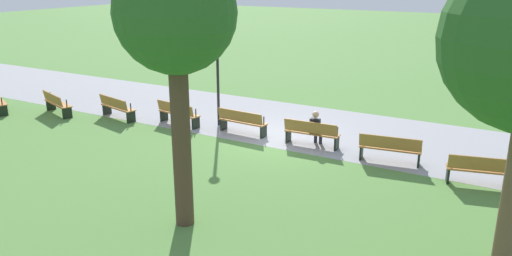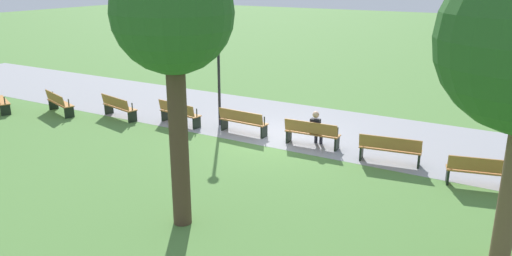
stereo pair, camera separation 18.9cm
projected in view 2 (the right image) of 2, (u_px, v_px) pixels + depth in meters
The scene contains 12 objects.
ground_plane at pixel (277, 139), 17.18m from camera, with size 120.00×120.00×0.00m, color #54843D.
path_paving at pixel (301, 125), 18.76m from camera, with size 43.89×5.52×0.01m, color #939399.
bench_2 at pixel (59, 102), 20.12m from camera, with size 1.87×1.03×0.89m.
bench_3 at pixel (118, 107), 19.50m from camera, with size 1.88×0.88×0.89m.
bench_4 at pixel (179, 113), 18.66m from camera, with size 1.87×0.72×0.89m.
bench_5 at pixel (243, 121), 17.59m from camera, with size 1.84×0.56×0.89m.
bench_6 at pixel (312, 133), 16.32m from camera, with size 1.84×0.56×0.89m.
bench_7 at pixel (390, 149), 14.85m from camera, with size 1.87×0.72×0.89m.
bench_8 at pixel (483, 171), 13.20m from camera, with size 1.88×0.88×0.89m.
person_seated at pixel (316, 127), 16.36m from camera, with size 0.34×0.53×1.20m.
tree_4 at pixel (173, 18), 10.10m from camera, with size 2.53×2.53×6.00m.
lamp_post at pixel (218, 50), 17.94m from camera, with size 0.32×0.32×4.08m.
Camera 2 is at (7.52, -14.45, 5.52)m, focal length 34.95 mm.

